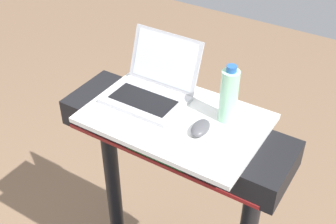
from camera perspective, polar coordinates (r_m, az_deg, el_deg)
name	(u,v)px	position (r m, az deg, el deg)	size (l,w,h in m)	color
desk_board	(175,118)	(1.61, 0.94, -0.81)	(0.65, 0.43, 0.02)	white
laptop	(152,86)	(1.69, -2.11, 3.38)	(0.30, 0.28, 0.22)	#B7B7BC
computer_mouse	(200,128)	(1.53, 4.25, -2.08)	(0.06, 0.10, 0.03)	#4C4C51
water_bottle	(229,95)	(1.55, 7.94, 2.14)	(0.06, 0.06, 0.23)	#9EDBB2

